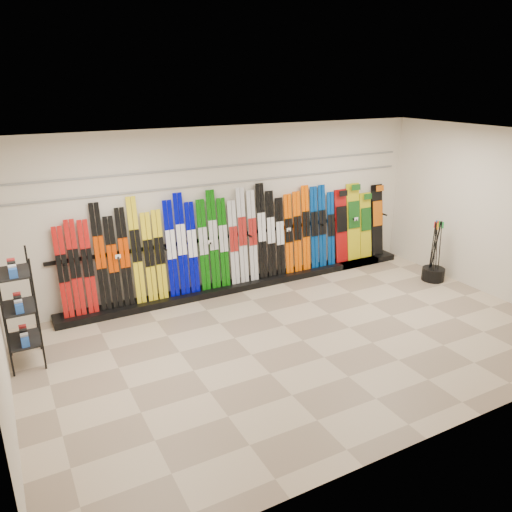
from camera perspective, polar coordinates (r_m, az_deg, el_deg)
floor at (r=7.74m, az=5.38°, el=-9.58°), size 8.00×8.00×0.00m
back_wall at (r=9.23m, az=-2.87°, el=5.38°), size 8.00×0.00×8.00m
right_wall at (r=9.86m, az=25.59°, el=4.39°), size 0.00×5.00×5.00m
ceiling at (r=6.81m, az=6.20°, el=13.06°), size 8.00×8.00×0.00m
ski_rack_base at (r=9.59m, az=-0.94°, el=-3.12°), size 8.00×0.40×0.12m
skis at (r=9.05m, az=-4.90°, el=1.40°), size 5.37×0.22×1.83m
snowboards at (r=10.80m, az=11.69°, el=3.68°), size 1.25×0.25×1.61m
accessory_rack at (r=7.51m, az=-25.41°, el=-5.61°), size 0.40×0.60×1.61m
pole_bin at (r=10.45m, az=19.58°, el=-1.96°), size 0.43×0.43×0.25m
ski_poles at (r=10.30m, az=19.77°, el=0.57°), size 0.23×0.27×1.18m
slatwall_rail_0 at (r=9.10m, az=-2.87°, el=8.40°), size 7.60×0.02×0.03m
slatwall_rail_1 at (r=9.05m, az=-2.90°, el=10.27°), size 7.60×0.02×0.03m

